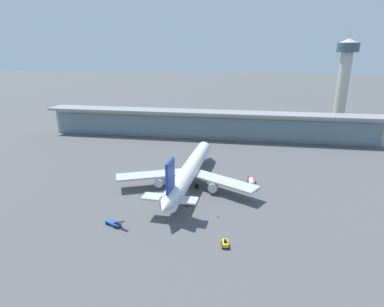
{
  "coord_description": "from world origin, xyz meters",
  "views": [
    {
      "loc": [
        20.21,
        -98.21,
        46.98
      ],
      "look_at": [
        0.0,
        19.63,
        8.07
      ],
      "focal_mm": 29.84,
      "sensor_mm": 36.0,
      "label": 1
    }
  ],
  "objects_px": {
    "airliner_on_stand": "(189,171)",
    "service_truck_mid_apron_red": "(190,202)",
    "service_truck_near_nose_blue": "(114,223)",
    "safety_cone_bravo": "(218,216)",
    "service_truck_by_tail_yellow": "(225,243)",
    "service_truck_under_wing_red": "(251,182)",
    "control_tower": "(344,77)",
    "safety_cone_alpha": "(193,210)"
  },
  "relations": [
    {
      "from": "service_truck_by_tail_yellow",
      "to": "safety_cone_alpha",
      "type": "xyz_separation_m",
      "value": [
        -10.89,
        16.66,
        -0.56
      ]
    },
    {
      "from": "service_truck_under_wing_red",
      "to": "service_truck_by_tail_yellow",
      "type": "relative_size",
      "value": 2.79
    },
    {
      "from": "service_truck_by_tail_yellow",
      "to": "service_truck_near_nose_blue",
      "type": "bearing_deg",
      "value": 171.56
    },
    {
      "from": "service_truck_near_nose_blue",
      "to": "airliner_on_stand",
      "type": "bearing_deg",
      "value": 62.96
    },
    {
      "from": "service_truck_mid_apron_red",
      "to": "safety_cone_bravo",
      "type": "relative_size",
      "value": 4.66
    },
    {
      "from": "service_truck_near_nose_blue",
      "to": "safety_cone_alpha",
      "type": "bearing_deg",
      "value": 30.23
    },
    {
      "from": "service_truck_near_nose_blue",
      "to": "service_truck_under_wing_red",
      "type": "xyz_separation_m",
      "value": [
        38.13,
        34.2,
        0.9
      ]
    },
    {
      "from": "airliner_on_stand",
      "to": "service_truck_mid_apron_red",
      "type": "height_order",
      "value": "airliner_on_stand"
    },
    {
      "from": "service_truck_under_wing_red",
      "to": "control_tower",
      "type": "distance_m",
      "value": 110.5
    },
    {
      "from": "service_truck_by_tail_yellow",
      "to": "service_truck_under_wing_red",
      "type": "bearing_deg",
      "value": 80.28
    },
    {
      "from": "service_truck_by_tail_yellow",
      "to": "safety_cone_bravo",
      "type": "bearing_deg",
      "value": 102.09
    },
    {
      "from": "service_truck_under_wing_red",
      "to": "airliner_on_stand",
      "type": "bearing_deg",
      "value": -171.9
    },
    {
      "from": "airliner_on_stand",
      "to": "safety_cone_alpha",
      "type": "height_order",
      "value": "airliner_on_stand"
    },
    {
      "from": "airliner_on_stand",
      "to": "safety_cone_bravo",
      "type": "relative_size",
      "value": 94.14
    },
    {
      "from": "service_truck_under_wing_red",
      "to": "service_truck_mid_apron_red",
      "type": "bearing_deg",
      "value": -136.81
    },
    {
      "from": "service_truck_by_tail_yellow",
      "to": "safety_cone_bravo",
      "type": "height_order",
      "value": "service_truck_by_tail_yellow"
    },
    {
      "from": "service_truck_by_tail_yellow",
      "to": "safety_cone_alpha",
      "type": "distance_m",
      "value": 19.91
    },
    {
      "from": "safety_cone_bravo",
      "to": "service_truck_under_wing_red",
      "type": "bearing_deg",
      "value": 68.14
    },
    {
      "from": "service_truck_by_tail_yellow",
      "to": "airliner_on_stand",
      "type": "bearing_deg",
      "value": 113.65
    },
    {
      "from": "safety_cone_bravo",
      "to": "control_tower",
      "type": "bearing_deg",
      "value": 62.4
    },
    {
      "from": "service_truck_near_nose_blue",
      "to": "service_truck_under_wing_red",
      "type": "relative_size",
      "value": 0.78
    },
    {
      "from": "service_truck_mid_apron_red",
      "to": "service_truck_by_tail_yellow",
      "type": "xyz_separation_m",
      "value": [
        12.67,
        -20.72,
        0.0
      ]
    },
    {
      "from": "service_truck_mid_apron_red",
      "to": "control_tower",
      "type": "bearing_deg",
      "value": 57.46
    },
    {
      "from": "service_truck_under_wing_red",
      "to": "control_tower",
      "type": "bearing_deg",
      "value": 60.99
    },
    {
      "from": "control_tower",
      "to": "service_truck_under_wing_red",
      "type": "bearing_deg",
      "value": -119.01
    },
    {
      "from": "safety_cone_alpha",
      "to": "service_truck_by_tail_yellow",
      "type": "bearing_deg",
      "value": -56.82
    },
    {
      "from": "service_truck_near_nose_blue",
      "to": "safety_cone_bravo",
      "type": "xyz_separation_m",
      "value": [
        28.36,
        9.85,
        -0.49
      ]
    },
    {
      "from": "airliner_on_stand",
      "to": "service_truck_by_tail_yellow",
      "type": "height_order",
      "value": "airliner_on_stand"
    },
    {
      "from": "service_truck_mid_apron_red",
      "to": "service_truck_under_wing_red",
      "type": "bearing_deg",
      "value": 43.19
    },
    {
      "from": "service_truck_under_wing_red",
      "to": "safety_cone_alpha",
      "type": "relative_size",
      "value": 12.37
    },
    {
      "from": "service_truck_under_wing_red",
      "to": "service_truck_by_tail_yellow",
      "type": "xyz_separation_m",
      "value": [
        -6.66,
        -38.86,
        -0.83
      ]
    },
    {
      "from": "service_truck_near_nose_blue",
      "to": "control_tower",
      "type": "height_order",
      "value": "control_tower"
    },
    {
      "from": "service_truck_near_nose_blue",
      "to": "service_truck_by_tail_yellow",
      "type": "xyz_separation_m",
      "value": [
        31.47,
        -4.67,
        0.07
      ]
    },
    {
      "from": "service_truck_near_nose_blue",
      "to": "service_truck_by_tail_yellow",
      "type": "height_order",
      "value": "service_truck_near_nose_blue"
    },
    {
      "from": "airliner_on_stand",
      "to": "service_truck_mid_apron_red",
      "type": "distance_m",
      "value": 15.96
    },
    {
      "from": "safety_cone_alpha",
      "to": "safety_cone_bravo",
      "type": "distance_m",
      "value": 8.07
    },
    {
      "from": "service_truck_mid_apron_red",
      "to": "safety_cone_alpha",
      "type": "xyz_separation_m",
      "value": [
        1.78,
        -4.06,
        -0.56
      ]
    },
    {
      "from": "service_truck_mid_apron_red",
      "to": "airliner_on_stand",
      "type": "bearing_deg",
      "value": 101.18
    },
    {
      "from": "service_truck_under_wing_red",
      "to": "control_tower",
      "type": "relative_size",
      "value": 0.15
    },
    {
      "from": "service_truck_under_wing_red",
      "to": "safety_cone_alpha",
      "type": "bearing_deg",
      "value": -128.33
    },
    {
      "from": "service_truck_near_nose_blue",
      "to": "safety_cone_bravo",
      "type": "bearing_deg",
      "value": 19.16
    },
    {
      "from": "airliner_on_stand",
      "to": "safety_cone_alpha",
      "type": "bearing_deg",
      "value": -76.02
    }
  ]
}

